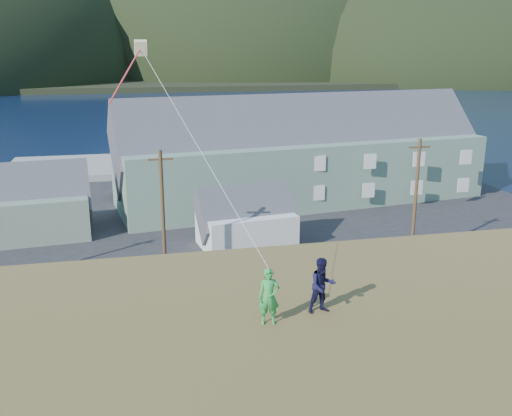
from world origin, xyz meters
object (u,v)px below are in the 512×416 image
(shed_white, at_px, (246,220))
(kite_flyer_green, at_px, (269,297))
(kite_flyer_navy, at_px, (322,286))
(lodge, at_px, (302,153))
(wharf, at_px, (113,167))
(shed_palegreen_near, at_px, (26,204))
(shed_palegreen_far, at_px, (164,168))

(shed_white, xyz_separation_m, kite_flyer_green, (-4.66, -26.50, 5.79))
(kite_flyer_navy, bearing_deg, lodge, 69.18)
(wharf, height_order, shed_white, shed_white)
(wharf, xyz_separation_m, shed_white, (10.83, -32.72, 1.84))
(shed_palegreen_near, relative_size, shed_white, 1.35)
(shed_palegreen_near, distance_m, shed_white, 18.33)
(shed_palegreen_near, bearing_deg, kite_flyer_navy, -72.09)
(wharf, relative_size, shed_white, 3.25)
(shed_white, bearing_deg, kite_flyer_navy, -103.72)
(shed_palegreen_near, bearing_deg, kite_flyer_green, -75.03)
(lodge, height_order, shed_palegreen_near, lodge)
(shed_palegreen_near, bearing_deg, shed_palegreen_far, 42.15)
(shed_palegreen_far, bearing_deg, wharf, 100.29)
(kite_flyer_navy, bearing_deg, shed_palegreen_near, 109.01)
(shed_palegreen_near, height_order, kite_flyer_green, kite_flyer_green)
(lodge, xyz_separation_m, kite_flyer_green, (-13.07, -39.25, 3.06))
(lodge, relative_size, kite_flyer_green, 21.84)
(lodge, height_order, shed_palegreen_far, lodge)
(shed_palegreen_near, distance_m, kite_flyer_green, 35.66)
(shed_palegreen_far, bearing_deg, shed_white, -89.73)
(lodge, relative_size, shed_white, 4.77)
(lodge, distance_m, kite_flyer_navy, 40.57)
(shed_white, relative_size, kite_flyer_green, 4.58)
(shed_white, bearing_deg, shed_palegreen_far, 96.77)
(shed_palegreen_far, distance_m, kite_flyer_navy, 46.34)
(kite_flyer_green, height_order, kite_flyer_navy, kite_flyer_navy)
(shed_white, bearing_deg, shed_palegreen_near, 151.80)
(shed_palegreen_far, bearing_deg, lodge, -41.82)
(kite_flyer_navy, bearing_deg, kite_flyer_green, -172.11)
(shed_palegreen_near, relative_size, kite_flyer_navy, 6.07)
(shed_palegreen_far, bearing_deg, shed_palegreen_near, -146.08)
(lodge, bearing_deg, shed_palegreen_far, 144.23)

